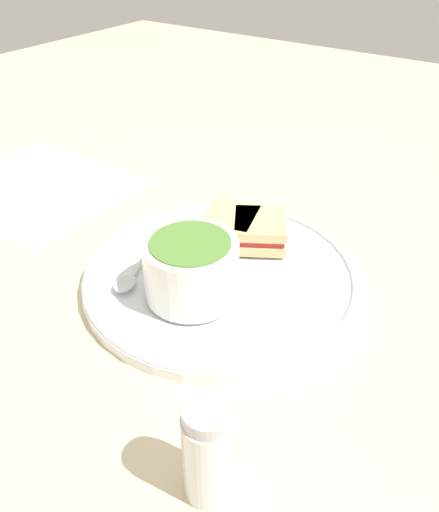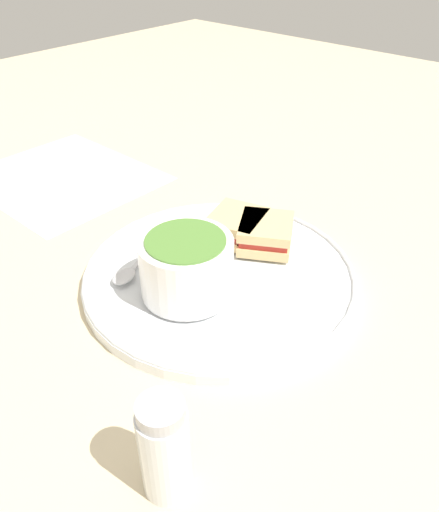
{
  "view_description": "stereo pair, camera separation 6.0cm",
  "coord_description": "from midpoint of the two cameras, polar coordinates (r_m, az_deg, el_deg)",
  "views": [
    {
      "loc": [
        0.4,
        0.28,
        0.39
      ],
      "look_at": [
        0.0,
        0.0,
        0.04
      ],
      "focal_mm": 35.0,
      "sensor_mm": 36.0,
      "label": 1
    },
    {
      "loc": [
        0.36,
        0.32,
        0.39
      ],
      "look_at": [
        0.0,
        0.0,
        0.04
      ],
      "focal_mm": 35.0,
      "sensor_mm": 36.0,
      "label": 2
    }
  ],
  "objects": [
    {
      "name": "sandwich_half_near",
      "position": [
        0.65,
        7.94,
        2.47
      ],
      "size": [
        0.1,
        0.09,
        0.03
      ],
      "rotation": [
        0.0,
        0.0,
        3.68
      ],
      "color": "#DBBC7F",
      "rests_on": "plate"
    },
    {
      "name": "soup_bowl",
      "position": [
        0.55,
        -0.59,
        -1.32
      ],
      "size": [
        0.11,
        0.11,
        0.07
      ],
      "color": "white",
      "rests_on": "plate"
    },
    {
      "name": "ground_plane",
      "position": [
        0.62,
        2.76,
        -2.94
      ],
      "size": [
        2.4,
        2.4,
        0.0
      ],
      "primitive_type": "plane",
      "color": "beige"
    },
    {
      "name": "sandwich_half_far",
      "position": [
        0.66,
        4.58,
        3.37
      ],
      "size": [
        0.09,
        0.08,
        0.03
      ],
      "rotation": [
        0.0,
        0.0,
        3.42
      ],
      "color": "#DBBC7F",
      "rests_on": "plate"
    },
    {
      "name": "plate",
      "position": [
        0.62,
        2.78,
        -2.25
      ],
      "size": [
        0.33,
        0.33,
        0.02
      ],
      "color": "white",
      "rests_on": "ground_plane"
    },
    {
      "name": "menu_sheet",
      "position": [
        0.89,
        -15.59,
        8.6
      ],
      "size": [
        0.26,
        0.3,
        0.0
      ],
      "rotation": [
        0.0,
        0.0,
        0.0
      ],
      "color": "white",
      "rests_on": "ground_plane"
    },
    {
      "name": "spoon",
      "position": [
        0.6,
        -7.76,
        -2.07
      ],
      "size": [
        0.1,
        0.05,
        0.01
      ],
      "rotation": [
        0.0,
        0.0,
        6.61
      ],
      "color": "silver",
      "rests_on": "plate"
    },
    {
      "name": "salt_shaker",
      "position": [
        0.4,
        -1.79,
        -21.37
      ],
      "size": [
        0.04,
        0.04,
        0.1
      ],
      "color": "silver",
      "rests_on": "ground_plane"
    }
  ]
}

